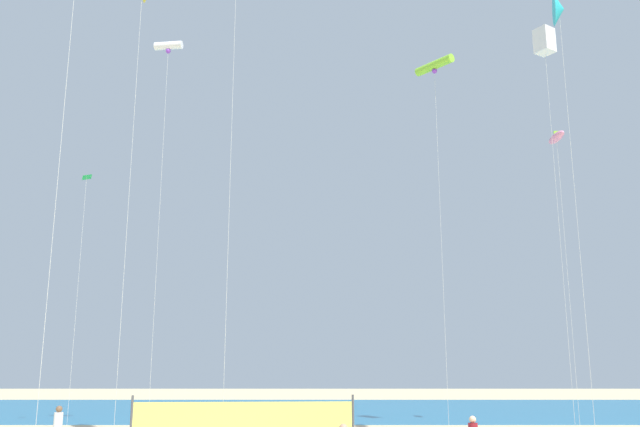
{
  "coord_description": "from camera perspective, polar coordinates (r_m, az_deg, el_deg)",
  "views": [
    {
      "loc": [
        1.32,
        -14.34,
        3.73
      ],
      "look_at": [
        1.43,
        7.29,
        8.44
      ],
      "focal_mm": 36.39,
      "sensor_mm": 36.0,
      "label": 1
    }
  ],
  "objects": [
    {
      "name": "beachgoer_white_shirt",
      "position": [
        30.76,
        -22.34,
        -16.77
      ],
      "size": [
        0.37,
        0.37,
        1.6
      ],
      "rotation": [
        0.0,
        0.0,
        3.84
      ],
      "color": "navy",
      "rests_on": "ground"
    },
    {
      "name": "ocean_band",
      "position": [
        46.71,
        -1.99,
        -16.85
      ],
      "size": [
        120.0,
        20.0,
        0.01
      ],
      "primitive_type": "cube",
      "color": "#1E6B99",
      "rests_on": "ground"
    },
    {
      "name": "kite_pink_inflatable",
      "position": [
        36.76,
        19.82,
        6.2
      ],
      "size": [
        0.75,
        1.41,
        15.34
      ],
      "color": "silver",
      "rests_on": "ground"
    },
    {
      "name": "kite_white_box",
      "position": [
        35.53,
        18.86,
        14.07
      ],
      "size": [
        1.11,
        1.11,
        19.78
      ],
      "color": "silver",
      "rests_on": "ground"
    },
    {
      "name": "kite_green_diamond",
      "position": [
        36.48,
        -20.18,
        2.5
      ],
      "size": [
        0.62,
        0.61,
        13.12
      ],
      "color": "silver",
      "rests_on": "ground"
    },
    {
      "name": "kite_cyan_delta",
      "position": [
        30.87,
        20.02,
        16.41
      ],
      "size": [
        0.76,
        1.43,
        18.89
      ],
      "color": "silver",
      "rests_on": "ground"
    },
    {
      "name": "kite_white_tube",
      "position": [
        35.22,
        -13.45,
        14.02
      ],
      "size": [
        1.48,
        0.6,
        19.46
      ],
      "color": "silver",
      "rests_on": "ground"
    },
    {
      "name": "volleyball_net",
      "position": [
        22.74,
        -7.06,
        -17.5
      ],
      "size": [
        7.41,
        0.46,
        2.4
      ],
      "color": "#4C4C51",
      "rests_on": "ground"
    },
    {
      "name": "kite_lime_tube",
      "position": [
        36.12,
        9.76,
        12.62
      ],
      "size": [
        1.87,
        2.1,
        19.12
      ],
      "color": "silver",
      "rests_on": "ground"
    }
  ]
}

